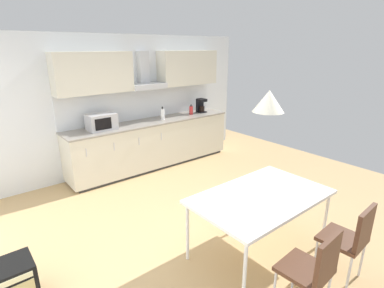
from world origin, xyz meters
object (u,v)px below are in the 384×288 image
object	(u,v)px
microwave	(102,122)
bottle_white	(163,114)
bottle_red	(191,110)
chair_near_left	(314,267)
coffee_maker	(201,105)
dining_table	(261,199)
chair_near_right	(352,236)
pendant_lamp	(269,101)
guitar_amp	(5,288)

from	to	relation	value
microwave	bottle_white	xyz separation A→B (m)	(1.25, -0.04, -0.03)
bottle_red	chair_near_left	size ratio (longest dim) A/B	0.24
chair_near_left	coffee_maker	bearing A→B (deg)	61.79
chair_near_left	dining_table	bearing A→B (deg)	68.05
bottle_white	dining_table	bearing A→B (deg)	-103.48
chair_near_right	bottle_red	bearing A→B (deg)	73.98
chair_near_right	dining_table	bearing A→B (deg)	112.45
coffee_maker	pendant_lamp	bearing A→B (deg)	-119.82
bottle_white	dining_table	world-z (taller)	bottle_white
pendant_lamp	bottle_white	bearing A→B (deg)	76.52
coffee_maker	chair_near_right	xyz separation A→B (m)	(-1.44, -3.99, -0.55)
bottle_red	coffee_maker	bearing A→B (deg)	6.25
dining_table	pendant_lamp	size ratio (longest dim) A/B	4.87
dining_table	microwave	bearing A→B (deg)	99.39
chair_near_left	pendant_lamp	bearing A→B (deg)	68.05
bottle_white	pendant_lamp	bearing A→B (deg)	-103.48
coffee_maker	dining_table	xyz separation A→B (m)	(-1.79, -3.13, -0.38)
bottle_white	guitar_amp	bearing A→B (deg)	-146.34
bottle_white	pendant_lamp	size ratio (longest dim) A/B	0.81
dining_table	chair_near_left	distance (m)	0.94
coffee_maker	guitar_amp	world-z (taller)	coffee_maker
bottle_white	chair_near_left	distance (m)	4.10
bottle_white	guitar_amp	size ratio (longest dim) A/B	0.50
coffee_maker	guitar_amp	xyz separation A→B (m)	(-4.23, -2.18, -0.87)
microwave	chair_near_left	world-z (taller)	microwave
guitar_amp	pendant_lamp	world-z (taller)	pendant_lamp
guitar_amp	pendant_lamp	size ratio (longest dim) A/B	1.63
coffee_maker	pendant_lamp	xyz separation A→B (m)	(-1.79, -3.13, 0.71)
microwave	chair_near_left	xyz separation A→B (m)	(0.17, -3.96, -0.54)
microwave	dining_table	xyz separation A→B (m)	(0.51, -3.10, -0.37)
chair_near_left	guitar_amp	xyz separation A→B (m)	(-2.09, 1.81, -0.31)
bottle_red	dining_table	distance (m)	3.45
bottle_red	dining_table	bearing A→B (deg)	-115.72
microwave	guitar_amp	world-z (taller)	microwave
bottle_red	chair_near_left	distance (m)	4.39
chair_near_left	bottle_white	bearing A→B (deg)	74.59
guitar_amp	coffee_maker	bearing A→B (deg)	27.25
microwave	dining_table	bearing A→B (deg)	-80.61
bottle_white	dining_table	xyz separation A→B (m)	(-0.73, -3.06, -0.34)
chair_near_right	pendant_lamp	distance (m)	1.57
bottle_white	pendant_lamp	xyz separation A→B (m)	(-0.73, -3.06, 0.75)
microwave	chair_near_right	world-z (taller)	microwave
chair_near_left	guitar_amp	bearing A→B (deg)	139.07
bottle_red	chair_near_left	xyz separation A→B (m)	(-1.84, -3.95, -0.49)
bottle_white	guitar_amp	world-z (taller)	bottle_white
microwave	guitar_amp	xyz separation A→B (m)	(-1.92, -2.15, -0.86)
coffee_maker	guitar_amp	size ratio (longest dim) A/B	0.58
coffee_maker	dining_table	world-z (taller)	coffee_maker
chair_near_left	chair_near_right	xyz separation A→B (m)	(0.70, 0.00, 0.00)
coffee_maker	chair_near_right	distance (m)	4.27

